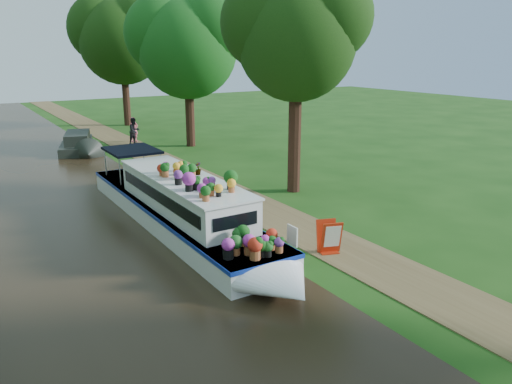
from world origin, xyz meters
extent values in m
plane|color=#174010|center=(0.00, 0.00, 0.00)|extent=(100.00, 100.00, 0.00)
cube|color=black|center=(-6.00, 0.00, 0.01)|extent=(10.00, 100.00, 0.02)
cube|color=brown|center=(1.20, 0.00, 0.01)|extent=(2.20, 100.00, 0.03)
cube|color=white|center=(-2.25, 1.79, 0.40)|extent=(2.20, 12.00, 0.75)
cube|color=#102C97|center=(-2.25, 1.79, 0.71)|extent=(2.24, 12.04, 0.12)
cube|color=white|center=(-2.25, 0.99, 1.29)|extent=(1.80, 7.00, 1.05)
cube|color=white|center=(-2.25, 0.99, 1.85)|extent=(1.90, 7.10, 0.06)
cube|color=black|center=(-1.34, 0.99, 1.37)|extent=(0.03, 6.40, 0.38)
cube|color=black|center=(-3.16, 0.99, 1.37)|extent=(0.03, 6.40, 0.38)
cube|color=black|center=(-2.25, 6.09, 1.92)|extent=(1.90, 2.40, 0.10)
cube|color=white|center=(-1.10, -3.61, 1.07)|extent=(0.04, 0.45, 0.55)
imported|color=#124415|center=(-2.58, -1.44, 2.07)|extent=(0.22, 0.17, 0.37)
imported|color=#124415|center=(-1.69, 0.98, 2.09)|extent=(0.27, 0.27, 0.42)
cylinder|color=black|center=(3.80, 3.00, 2.27)|extent=(0.56, 0.56, 4.55)
sphere|color=black|center=(3.80, 3.00, 6.23)|extent=(4.80, 4.80, 4.80)
sphere|color=black|center=(4.76, 2.28, 7.19)|extent=(3.60, 3.60, 3.60)
sphere|color=black|center=(2.96, 3.84, 6.95)|extent=(3.84, 3.84, 3.84)
cylinder|color=black|center=(4.50, 15.00, 1.92)|extent=(0.56, 0.56, 3.85)
sphere|color=#124415|center=(4.50, 15.00, 5.95)|extent=(6.00, 6.00, 6.00)
sphere|color=#124415|center=(5.70, 14.10, 7.15)|extent=(4.50, 4.50, 4.50)
sphere|color=#124415|center=(3.45, 16.05, 6.85)|extent=(4.80, 4.80, 4.80)
cylinder|color=black|center=(4.00, 26.00, 2.10)|extent=(0.56, 0.56, 4.20)
sphere|color=black|center=(4.00, 26.00, 6.51)|extent=(6.60, 6.60, 6.60)
sphere|color=black|center=(5.32, 25.01, 7.83)|extent=(4.95, 4.95, 4.95)
sphere|color=black|center=(2.85, 27.16, 7.50)|extent=(5.28, 5.28, 5.28)
cube|color=black|center=(-2.02, 17.40, 0.28)|extent=(3.09, 5.49, 0.52)
cube|color=black|center=(-2.02, 16.96, 0.85)|extent=(2.13, 3.30, 0.61)
cube|color=#B5250C|center=(0.63, -3.12, 0.04)|extent=(0.67, 0.60, 0.03)
cube|color=#B5250C|center=(0.63, -3.24, 0.53)|extent=(0.67, 0.44, 0.98)
cube|color=#B5250C|center=(0.63, -3.00, 0.53)|extent=(0.67, 0.44, 0.98)
cube|color=white|center=(0.63, -3.28, 0.58)|extent=(0.51, 0.31, 0.69)
imported|color=#BF4F7F|center=(1.90, 18.22, 0.84)|extent=(0.67, 0.52, 1.62)
imported|color=black|center=(1.66, 17.41, 0.88)|extent=(1.01, 0.91, 1.69)
imported|color=#33661E|center=(-0.17, 2.47, 0.19)|extent=(0.39, 0.36, 0.37)
camera|label=1|loc=(-8.65, -13.82, 5.92)|focal=35.00mm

